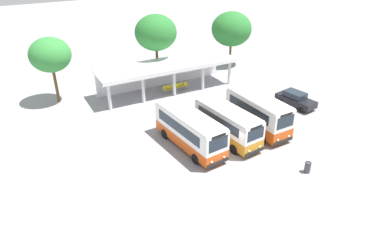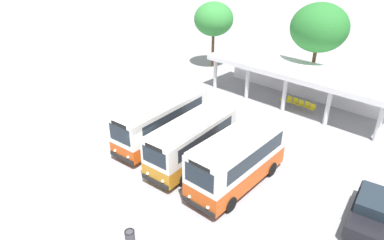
# 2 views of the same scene
# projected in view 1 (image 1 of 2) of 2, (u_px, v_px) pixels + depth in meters

# --- Properties ---
(ground_plane) EXTENTS (180.00, 180.00, 0.00)m
(ground_plane) POSITION_uv_depth(u_px,v_px,m) (230.00, 156.00, 29.26)
(ground_plane) COLOR #939399
(city_bus_nearest_orange) EXTENTS (3.04, 8.20, 3.19)m
(city_bus_nearest_orange) POSITION_uv_depth(u_px,v_px,m) (190.00, 129.00, 29.76)
(city_bus_nearest_orange) COLOR black
(city_bus_nearest_orange) RESTS_ON ground
(city_bus_second_in_row) EXTENTS (2.87, 7.33, 3.08)m
(city_bus_second_in_row) POSITION_uv_depth(u_px,v_px,m) (228.00, 123.00, 30.84)
(city_bus_second_in_row) COLOR black
(city_bus_second_in_row) RESTS_ON ground
(city_bus_middle_cream) EXTENTS (2.63, 7.22, 3.37)m
(city_bus_middle_cream) POSITION_uv_depth(u_px,v_px,m) (258.00, 112.00, 32.41)
(city_bus_middle_cream) COLOR black
(city_bus_middle_cream) RESTS_ON ground
(parked_car_flank) EXTENTS (2.44, 4.61, 1.62)m
(parked_car_flank) POSITION_uv_depth(u_px,v_px,m) (295.00, 99.00, 37.57)
(parked_car_flank) COLOR black
(parked_car_flank) RESTS_ON ground
(terminal_canopy) EXTENTS (16.66, 4.70, 3.40)m
(terminal_canopy) POSITION_uv_depth(u_px,v_px,m) (165.00, 69.00, 41.05)
(terminal_canopy) COLOR silver
(terminal_canopy) RESTS_ON ground
(waiting_chair_end_by_column) EXTENTS (0.46, 0.46, 0.86)m
(waiting_chair_end_by_column) POSITION_uv_depth(u_px,v_px,m) (165.00, 89.00, 40.82)
(waiting_chair_end_by_column) COLOR slate
(waiting_chair_end_by_column) RESTS_ON ground
(waiting_chair_second_from_end) EXTENTS (0.46, 0.46, 0.86)m
(waiting_chair_second_from_end) POSITION_uv_depth(u_px,v_px,m) (169.00, 88.00, 41.08)
(waiting_chair_second_from_end) COLOR slate
(waiting_chair_second_from_end) RESTS_ON ground
(waiting_chair_middle_seat) EXTENTS (0.46, 0.46, 0.86)m
(waiting_chair_middle_seat) POSITION_uv_depth(u_px,v_px,m) (173.00, 87.00, 41.34)
(waiting_chair_middle_seat) COLOR slate
(waiting_chair_middle_seat) RESTS_ON ground
(waiting_chair_fourth_seat) EXTENTS (0.46, 0.46, 0.86)m
(waiting_chair_fourth_seat) POSITION_uv_depth(u_px,v_px,m) (178.00, 86.00, 41.53)
(waiting_chair_fourth_seat) COLOR slate
(waiting_chair_fourth_seat) RESTS_ON ground
(waiting_chair_fifth_seat) EXTENTS (0.46, 0.46, 0.86)m
(waiting_chair_fifth_seat) POSITION_uv_depth(u_px,v_px,m) (181.00, 85.00, 41.85)
(waiting_chair_fifth_seat) COLOR slate
(waiting_chair_fifth_seat) RESTS_ON ground
(waiting_chair_far_end_seat) EXTENTS (0.46, 0.46, 0.86)m
(waiting_chair_far_end_seat) POSITION_uv_depth(u_px,v_px,m) (186.00, 85.00, 41.97)
(waiting_chair_far_end_seat) COLOR slate
(waiting_chair_far_end_seat) RESTS_ON ground
(roadside_tree_behind_canopy) EXTENTS (5.03, 5.03, 8.51)m
(roadside_tree_behind_canopy) POSITION_uv_depth(u_px,v_px,m) (156.00, 33.00, 41.13)
(roadside_tree_behind_canopy) COLOR brown
(roadside_tree_behind_canopy) RESTS_ON ground
(roadside_tree_east_of_canopy) EXTENTS (5.60, 5.60, 7.50)m
(roadside_tree_east_of_canopy) POSITION_uv_depth(u_px,v_px,m) (231.00, 29.00, 48.09)
(roadside_tree_east_of_canopy) COLOR brown
(roadside_tree_east_of_canopy) RESTS_ON ground
(roadside_tree_west_of_canopy) EXTENTS (4.35, 4.35, 7.29)m
(roadside_tree_west_of_canopy) POSITION_uv_depth(u_px,v_px,m) (50.00, 55.00, 36.43)
(roadside_tree_west_of_canopy) COLOR brown
(roadside_tree_west_of_canopy) RESTS_ON ground
(litter_bin_apron) EXTENTS (0.49, 0.49, 0.90)m
(litter_bin_apron) POSITION_uv_depth(u_px,v_px,m) (308.00, 167.00, 27.01)
(litter_bin_apron) COLOR #3F3F47
(litter_bin_apron) RESTS_ON ground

